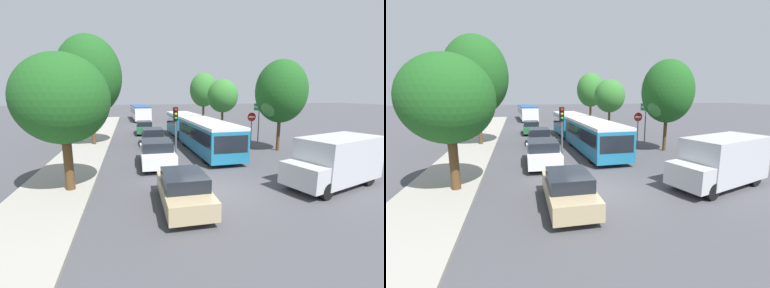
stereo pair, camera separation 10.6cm
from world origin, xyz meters
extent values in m
plane|color=#47474C|center=(0.00, 0.00, 0.00)|extent=(200.00, 200.00, 0.00)
cube|color=#9E998E|center=(-6.85, 17.04, 0.07)|extent=(3.20, 44.07, 0.14)
cube|color=teal|center=(1.97, 7.53, 1.20)|extent=(2.51, 8.83, 1.90)
cube|color=black|center=(1.97, 7.53, 1.55)|extent=(2.52, 8.48, 0.83)
cube|color=silver|center=(1.97, 7.53, 2.25)|extent=(2.51, 8.83, 0.19)
cube|color=teal|center=(1.84, 15.86, 1.20)|extent=(2.46, 6.06, 1.90)
cube|color=black|center=(1.84, 15.86, 1.55)|extent=(2.48, 5.82, 0.83)
cube|color=silver|center=(1.84, 15.86, 2.25)|extent=(2.46, 6.06, 0.19)
cylinder|color=black|center=(1.89, 12.39, 1.20)|extent=(1.76, 0.95, 1.75)
cube|color=black|center=(2.05, 3.17, 1.43)|extent=(2.08, 0.13, 1.02)
cylinder|color=black|center=(3.01, 4.73, 0.46)|extent=(0.29, 0.93, 0.93)
cylinder|color=black|center=(1.03, 4.70, 0.46)|extent=(0.29, 0.93, 0.93)
cylinder|color=black|center=(2.92, 10.36, 0.46)|extent=(0.29, 0.93, 0.93)
cylinder|color=black|center=(0.94, 10.33, 0.46)|extent=(0.29, 0.93, 0.93)
cylinder|color=black|center=(2.83, 15.88, 0.46)|extent=(0.29, 0.93, 0.93)
cylinder|color=black|center=(0.84, 15.84, 0.46)|extent=(0.29, 0.93, 0.93)
cube|color=silver|center=(-1.76, 34.07, 1.22)|extent=(3.00, 11.11, 1.91)
cube|color=black|center=(-1.76, 34.07, 1.56)|extent=(2.99, 10.56, 0.80)
cube|color=#234C93|center=(-1.76, 34.07, 2.27)|extent=(3.00, 11.11, 0.19)
cylinder|color=black|center=(-2.97, 37.64, 0.48)|extent=(0.34, 0.97, 0.96)
cylinder|color=black|center=(-0.92, 37.75, 0.48)|extent=(0.34, 0.97, 0.96)
cylinder|color=black|center=(-2.61, 30.72, 0.48)|extent=(0.34, 0.97, 0.96)
cylinder|color=black|center=(-0.57, 30.83, 0.48)|extent=(0.34, 0.97, 0.96)
cube|color=tan|center=(-1.63, -1.16, 0.56)|extent=(1.74, 3.98, 0.64)
cube|color=black|center=(-1.63, -1.26, 1.13)|extent=(1.57, 2.09, 0.49)
cylinder|color=black|center=(-2.31, 0.11, 0.30)|extent=(0.22, 0.61, 0.60)
cylinder|color=black|center=(-0.91, 0.09, 0.30)|extent=(0.22, 0.61, 0.60)
cylinder|color=black|center=(-2.35, -2.42, 0.30)|extent=(0.22, 0.61, 0.60)
cylinder|color=black|center=(-0.95, -2.44, 0.30)|extent=(0.22, 0.61, 0.60)
cube|color=white|center=(-2.00, 5.00, 0.63)|extent=(1.95, 4.46, 0.72)
cube|color=black|center=(-2.00, 4.89, 1.27)|extent=(1.77, 2.35, 0.55)
cylinder|color=black|center=(-2.77, 6.43, 0.34)|extent=(0.24, 0.68, 0.68)
cylinder|color=black|center=(-1.19, 6.41, 0.34)|extent=(0.24, 0.68, 0.68)
cylinder|color=black|center=(-2.81, 3.59, 0.34)|extent=(0.24, 0.68, 0.68)
cylinder|color=black|center=(-1.23, 3.57, 0.34)|extent=(0.24, 0.68, 0.68)
cube|color=black|center=(-1.67, 11.33, 0.59)|extent=(1.81, 4.15, 0.67)
cube|color=black|center=(-1.67, 11.23, 1.18)|extent=(1.64, 2.19, 0.51)
cylinder|color=black|center=(-2.38, 12.66, 0.31)|extent=(0.23, 0.63, 0.63)
cylinder|color=black|center=(-0.91, 12.64, 0.31)|extent=(0.23, 0.63, 0.63)
cylinder|color=black|center=(-2.42, 10.02, 0.31)|extent=(0.23, 0.63, 0.63)
cylinder|color=black|center=(-0.95, 10.00, 0.31)|extent=(0.23, 0.63, 0.63)
cube|color=#236638|center=(-1.98, 17.95, 0.57)|extent=(1.74, 3.99, 0.64)
cube|color=black|center=(-1.99, 17.86, 1.13)|extent=(1.58, 2.10, 0.49)
cylinder|color=black|center=(-2.67, 19.23, 0.30)|extent=(0.22, 0.61, 0.60)
cylinder|color=black|center=(-1.26, 19.21, 0.30)|extent=(0.22, 0.61, 0.60)
cylinder|color=black|center=(-2.71, 16.69, 0.30)|extent=(0.22, 0.61, 0.60)
cylinder|color=black|center=(-1.30, 16.67, 0.30)|extent=(0.22, 0.61, 0.60)
cube|color=#B7BABF|center=(5.93, -0.52, 1.31)|extent=(4.50, 3.09, 2.00)
cube|color=#B7BABF|center=(3.53, -1.23, 0.84)|extent=(1.41, 2.08, 1.00)
cylinder|color=black|center=(4.16, -1.92, 0.36)|extent=(0.76, 0.44, 0.72)
cylinder|color=black|center=(3.68, -0.31, 0.36)|extent=(0.76, 0.44, 0.72)
cylinder|color=black|center=(7.32, -0.98, 0.36)|extent=(0.76, 0.44, 0.72)
cylinder|color=black|center=(6.84, 0.63, 0.36)|extent=(0.76, 0.44, 0.72)
cylinder|color=#56595E|center=(-0.50, 6.77, 1.70)|extent=(0.12, 0.12, 3.40)
cube|color=black|center=(-0.50, 6.77, 2.95)|extent=(0.33, 0.25, 0.90)
sphere|color=red|center=(-0.50, 6.62, 3.23)|extent=(0.18, 0.18, 0.18)
sphere|color=#EAAD14|center=(-0.50, 6.62, 2.95)|extent=(0.18, 0.18, 0.18)
sphere|color=green|center=(-0.50, 6.62, 2.67)|extent=(0.18, 0.18, 0.18)
cylinder|color=#56595E|center=(5.93, 8.46, 1.20)|extent=(0.08, 0.08, 2.40)
cylinder|color=red|center=(5.93, 8.46, 2.47)|extent=(0.70, 0.03, 0.70)
cube|color=white|center=(5.93, 8.44, 2.47)|extent=(0.50, 0.04, 0.14)
cylinder|color=#56595E|center=(7.57, 10.34, 1.80)|extent=(0.10, 0.10, 3.60)
cube|color=#197A38|center=(7.57, 10.34, 3.30)|extent=(0.33, 1.39, 0.28)
cube|color=#197A38|center=(7.57, 10.34, 2.96)|extent=(0.33, 1.39, 0.28)
cylinder|color=#51381E|center=(-6.15, 1.42, 1.33)|extent=(0.38, 0.38, 2.66)
ellipsoid|color=#1E561E|center=(-6.15, 1.42, 4.05)|extent=(3.80, 3.80, 3.72)
ellipsoid|color=#33752D|center=(-5.98, 1.06, 3.49)|extent=(2.28, 2.28, 2.05)
cylinder|color=#51381E|center=(-6.47, 12.28, 1.67)|extent=(0.29, 0.29, 3.35)
ellipsoid|color=#1E561E|center=(-6.47, 12.28, 5.71)|extent=(5.05, 5.05, 6.30)
ellipsoid|color=#33752D|center=(-5.88, 12.59, 4.77)|extent=(3.03, 3.03, 3.47)
cylinder|color=#51381E|center=(7.45, 6.98, 1.36)|extent=(0.25, 0.25, 2.72)
ellipsoid|color=#1E561E|center=(7.45, 6.98, 4.45)|extent=(3.76, 3.76, 4.60)
ellipsoid|color=#3D7F38|center=(6.87, 6.74, 3.76)|extent=(2.25, 2.25, 2.53)
cylinder|color=#51381E|center=(7.36, 18.98, 1.30)|extent=(0.27, 0.27, 2.59)
ellipsoid|color=#33752D|center=(7.36, 18.98, 4.05)|extent=(3.63, 3.63, 3.89)
cylinder|color=#51381E|center=(8.21, 30.11, 1.46)|extent=(0.35, 0.35, 2.93)
ellipsoid|color=#33752D|center=(8.21, 30.11, 4.93)|extent=(4.37, 4.37, 5.33)
camera|label=1|loc=(-3.50, -10.22, 4.24)|focal=24.00mm
camera|label=2|loc=(-3.40, -10.24, 4.24)|focal=24.00mm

